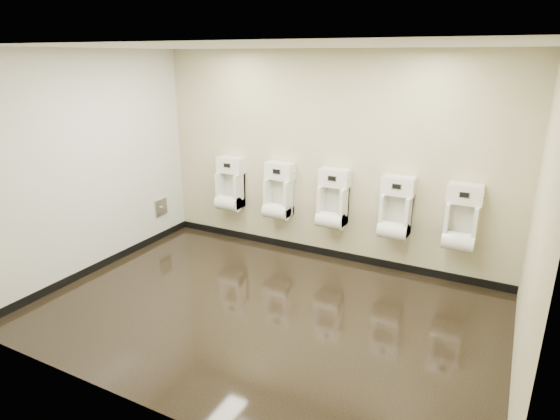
# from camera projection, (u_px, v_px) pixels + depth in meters

# --- Properties ---
(ground) EXTENTS (5.00, 3.50, 0.00)m
(ground) POSITION_uv_depth(u_px,v_px,m) (264.00, 311.00, 5.22)
(ground) COLOR black
(ground) RESTS_ON ground
(ceiling) EXTENTS (5.00, 3.50, 0.00)m
(ceiling) POSITION_uv_depth(u_px,v_px,m) (261.00, 46.00, 4.33)
(ceiling) COLOR white
(back_wall) EXTENTS (5.00, 0.02, 2.80)m
(back_wall) POSITION_uv_depth(u_px,v_px,m) (327.00, 159.00, 6.25)
(back_wall) COLOR beige
(back_wall) RESTS_ON ground
(front_wall) EXTENTS (5.00, 0.02, 2.80)m
(front_wall) POSITION_uv_depth(u_px,v_px,m) (141.00, 252.00, 3.30)
(front_wall) COLOR beige
(front_wall) RESTS_ON ground
(left_wall) EXTENTS (0.02, 3.50, 2.80)m
(left_wall) POSITION_uv_depth(u_px,v_px,m) (90.00, 165.00, 5.87)
(left_wall) COLOR beige
(left_wall) RESTS_ON ground
(right_wall) EXTENTS (0.02, 3.50, 2.80)m
(right_wall) POSITION_uv_depth(u_px,v_px,m) (539.00, 231.00, 3.69)
(right_wall) COLOR beige
(right_wall) RESTS_ON ground
(tile_overlay_left) EXTENTS (0.01, 3.50, 2.80)m
(tile_overlay_left) POSITION_uv_depth(u_px,v_px,m) (90.00, 165.00, 5.87)
(tile_overlay_left) COLOR white
(tile_overlay_left) RESTS_ON ground
(skirting_back) EXTENTS (5.00, 0.02, 0.10)m
(skirting_back) POSITION_uv_depth(u_px,v_px,m) (324.00, 252.00, 6.67)
(skirting_back) COLOR black
(skirting_back) RESTS_ON ground
(skirting_left) EXTENTS (0.02, 3.50, 0.10)m
(skirting_left) POSITION_uv_depth(u_px,v_px,m) (103.00, 263.00, 6.29)
(skirting_left) COLOR black
(skirting_left) RESTS_ON ground
(access_panel) EXTENTS (0.04, 0.25, 0.25)m
(access_panel) POSITION_uv_depth(u_px,v_px,m) (161.00, 207.00, 7.16)
(access_panel) COLOR #9E9EA3
(access_panel) RESTS_ON left_wall
(urinal_0) EXTENTS (0.42, 0.31, 0.78)m
(urinal_0) POSITION_uv_depth(u_px,v_px,m) (230.00, 188.00, 6.96)
(urinal_0) COLOR white
(urinal_0) RESTS_ON back_wall
(urinal_1) EXTENTS (0.42, 0.31, 0.78)m
(urinal_1) POSITION_uv_depth(u_px,v_px,m) (278.00, 195.00, 6.60)
(urinal_1) COLOR white
(urinal_1) RESTS_ON back_wall
(urinal_2) EXTENTS (0.42, 0.31, 0.78)m
(urinal_2) POSITION_uv_depth(u_px,v_px,m) (333.00, 203.00, 6.25)
(urinal_2) COLOR white
(urinal_2) RESTS_ON back_wall
(urinal_3) EXTENTS (0.42, 0.31, 0.78)m
(urinal_3) POSITION_uv_depth(u_px,v_px,m) (396.00, 212.00, 5.88)
(urinal_3) COLOR white
(urinal_3) RESTS_ON back_wall
(urinal_4) EXTENTS (0.42, 0.31, 0.78)m
(urinal_4) POSITION_uv_depth(u_px,v_px,m) (461.00, 222.00, 5.53)
(urinal_4) COLOR white
(urinal_4) RESTS_ON back_wall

